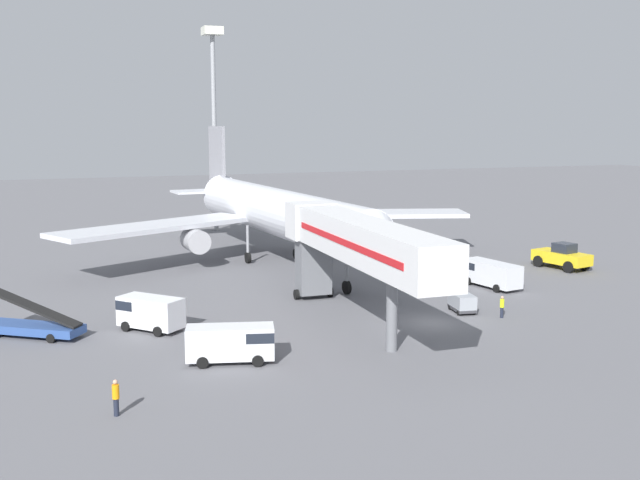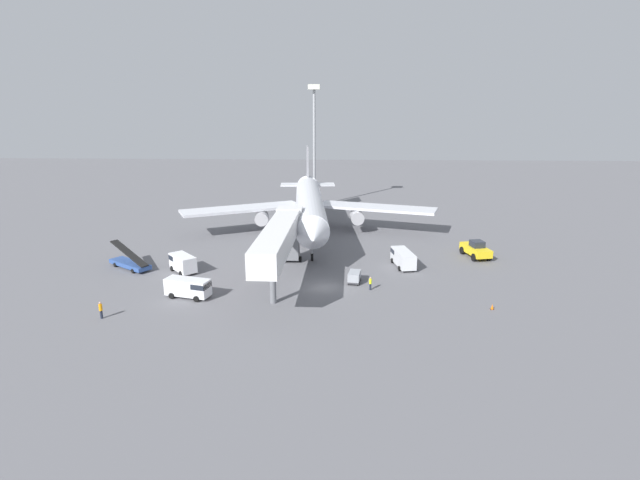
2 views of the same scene
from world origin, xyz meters
The scene contains 13 objects.
ground_plane centered at (0.00, 0.00, 0.00)m, with size 300.00×300.00×0.00m, color slate.
airplane_at_gate centered at (-3.59, 26.08, 5.11)m, with size 43.98×47.45×13.39m.
jet_bridge centered at (-5.44, 1.66, 5.84)m, with size 3.68×23.48×7.63m.
pushback_tug centered at (21.25, 13.28, 1.17)m, with size 3.64×5.89×2.51m.
belt_loader_truck centered at (-26.46, 6.11, 0.78)m, with size 6.93×5.67×3.32m.
service_van_mid_center centered at (-18.92, 4.98, 1.30)m, with size 4.42×4.60×2.29m.
service_van_near_left centered at (-15.30, -3.83, 1.25)m, with size 5.41×3.07×2.20m.
service_van_rear_left centered at (10.24, 8.66, 1.25)m, with size 2.95×5.86×2.18m.
baggage_cart_rear_right centered at (3.53, 1.91, 0.77)m, with size 1.73×2.64×1.38m.
ground_crew_worker_foreground centered at (5.36, -0.52, 0.85)m, with size 0.41×0.41×1.61m.
ground_crew_worker_midground centered at (-22.56, -9.87, 0.96)m, with size 0.46×0.46×1.82m.
safety_cone_alpha centered at (18.09, -5.70, 0.28)m, with size 0.37×0.37×0.58m.
apron_light_mast centered at (-4.13, 50.16, 17.74)m, with size 2.40×2.40×25.55m.
Camera 2 is at (1.85, -54.49, 20.76)m, focal length 27.17 mm.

